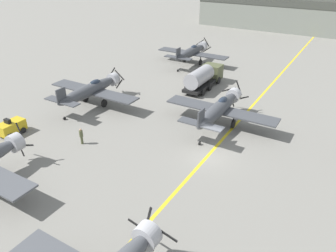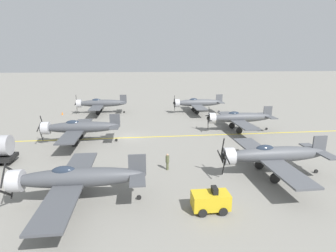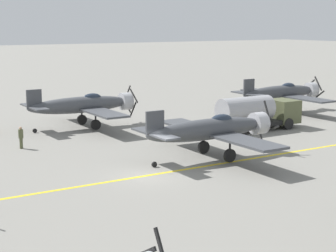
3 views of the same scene
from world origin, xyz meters
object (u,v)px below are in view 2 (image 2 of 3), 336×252
object	(u,v)px
traffic_cone	(62,113)
ground_crew_walking	(167,161)
airplane_near_left	(272,155)
tow_tractor	(211,201)
airplane_near_center	(238,118)
airplane_mid_center	(79,127)
airplane_mid_left	(75,178)
airplane_near_right	(197,103)
airplane_mid_right	(100,103)

from	to	relation	value
traffic_cone	ground_crew_walking	bearing A→B (deg)	-148.65
airplane_near_left	tow_tractor	bearing A→B (deg)	122.83
airplane_near_center	tow_tractor	size ratio (longest dim) A/B	4.62
tow_tractor	ground_crew_walking	world-z (taller)	tow_tractor
airplane_mid_center	airplane_mid_left	xyz separation A→B (m)	(-15.10, -2.82, 0.00)
airplane_mid_center	airplane_near_center	xyz separation A→B (m)	(3.24, -22.24, 0.00)
airplane_near_left	traffic_cone	world-z (taller)	airplane_near_left
tow_tractor	traffic_cone	world-z (taller)	tow_tractor
airplane_near_right	airplane_near_left	distance (m)	29.59
ground_crew_walking	traffic_cone	bearing A→B (deg)	31.35
airplane_near_center	traffic_cone	xyz separation A→B (m)	(15.35, 29.37, -1.74)
airplane_mid_left	airplane_mid_right	world-z (taller)	airplane_mid_right
tow_tractor	traffic_cone	distance (m)	40.74
airplane_near_right	tow_tractor	world-z (taller)	airplane_near_right
tow_tractor	traffic_cone	bearing A→B (deg)	28.57
traffic_cone	tow_tractor	bearing A→B (deg)	-151.43
airplane_near_right	tow_tractor	bearing A→B (deg)	178.64
airplane_near_center	airplane_near_right	distance (m)	14.50
airplane_mid_right	ground_crew_walking	size ratio (longest dim) A/B	7.33
airplane_mid_center	airplane_near_center	bearing A→B (deg)	-90.61
airplane_near_right	airplane_mid_right	world-z (taller)	airplane_mid_right
airplane_mid_left	tow_tractor	distance (m)	9.84
airplane_mid_center	airplane_mid_right	size ratio (longest dim) A/B	1.00
tow_tractor	ground_crew_walking	bearing A→B (deg)	16.52
airplane_mid_right	traffic_cone	bearing A→B (deg)	109.39
ground_crew_walking	traffic_cone	distance (m)	33.23
airplane_mid_center	airplane_near_left	bearing A→B (deg)	-131.02
airplane_mid_left	ground_crew_walking	world-z (taller)	airplane_mid_left
tow_tractor	traffic_cone	size ratio (longest dim) A/B	4.73
airplane_near_center	ground_crew_walking	xyz separation A→B (m)	(-13.03, 12.08, -1.12)
airplane_near_left	tow_tractor	distance (m)	8.72
airplane_near_right	traffic_cone	size ratio (longest dim) A/B	21.82
airplane_near_center	airplane_near_left	distance (m)	15.67
airplane_mid_center	airplane_mid_left	world-z (taller)	airplane_mid_center
airplane_mid_center	traffic_cone	size ratio (longest dim) A/B	21.82
traffic_cone	airplane_near_center	bearing A→B (deg)	-117.59
airplane_mid_left	tow_tractor	size ratio (longest dim) A/B	4.62
airplane_mid_right	traffic_cone	size ratio (longest dim) A/B	21.82
tow_tractor	traffic_cone	xyz separation A→B (m)	(35.78, 19.48, -0.52)
ground_crew_walking	traffic_cone	world-z (taller)	ground_crew_walking
airplane_near_left	traffic_cone	size ratio (longest dim) A/B	21.82
airplane_mid_center	airplane_near_left	size ratio (longest dim) A/B	1.00
airplane_near_left	tow_tractor	world-z (taller)	airplane_near_left
airplane_near_right	airplane_near_left	world-z (taller)	airplane_near_left
airplane_mid_right	tow_tractor	world-z (taller)	airplane_mid_right
airplane_near_center	airplane_near_left	world-z (taller)	airplane_near_center
airplane_near_right	tow_tractor	size ratio (longest dim) A/B	4.62
airplane_mid_left	airplane_near_center	distance (m)	26.71
airplane_near_center	airplane_near_right	xyz separation A→B (m)	(14.18, 3.03, -0.00)
ground_crew_walking	airplane_mid_right	bearing A→B (deg)	19.16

